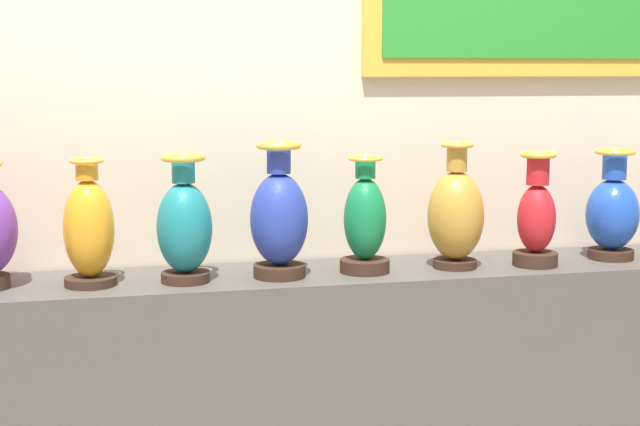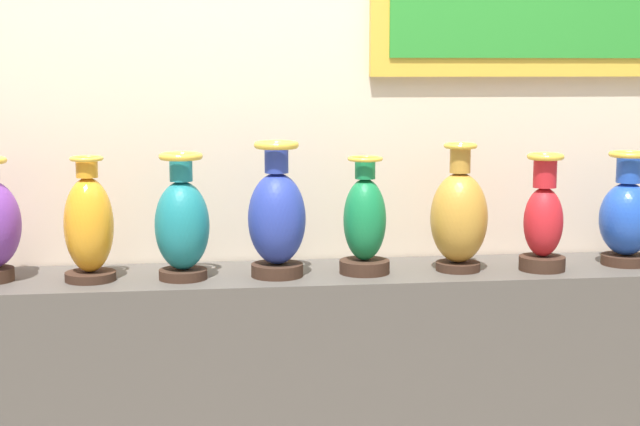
{
  "view_description": "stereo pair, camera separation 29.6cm",
  "coord_description": "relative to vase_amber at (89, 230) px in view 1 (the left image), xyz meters",
  "views": [
    {
      "loc": [
        -0.68,
        -2.86,
        1.46
      ],
      "look_at": [
        0.0,
        0.0,
        1.02
      ],
      "focal_mm": 54.62,
      "sensor_mm": 36.0,
      "label": 1
    },
    {
      "loc": [
        -0.38,
        -2.91,
        1.46
      ],
      "look_at": [
        0.0,
        0.0,
        1.02
      ],
      "focal_mm": 54.62,
      "sensor_mm": 36.0,
      "label": 2
    }
  ],
  "objects": [
    {
      "name": "vase_sapphire",
      "position": [
        1.67,
        0.02,
        -0.01
      ],
      "size": [
        0.17,
        0.17,
        0.36
      ],
      "color": "#382319",
      "rests_on": "display_shelf"
    },
    {
      "name": "vase_crimson",
      "position": [
        1.37,
        -0.03,
        -0.01
      ],
      "size": [
        0.14,
        0.14,
        0.36
      ],
      "color": "#382319",
      "rests_on": "display_shelf"
    },
    {
      "name": "vase_amber",
      "position": [
        0.0,
        0.0,
        0.0
      ],
      "size": [
        0.15,
        0.15,
        0.37
      ],
      "color": "#382319",
      "rests_on": "display_shelf"
    },
    {
      "name": "vase_emerald",
      "position": [
        0.82,
        -0.0,
        -0.01
      ],
      "size": [
        0.15,
        0.15,
        0.36
      ],
      "color": "#382319",
      "rests_on": "display_shelf"
    },
    {
      "name": "back_wall",
      "position": [
        0.71,
        0.29,
        0.47
      ],
      "size": [
        4.84,
        0.14,
        2.94
      ],
      "color": "beige",
      "rests_on": "ground_plane"
    },
    {
      "name": "vase_cobalt",
      "position": [
        0.55,
        -0.01,
        0.02
      ],
      "size": [
        0.17,
        0.17,
        0.41
      ],
      "color": "#382319",
      "rests_on": "display_shelf"
    },
    {
      "name": "display_shelf",
      "position": [
        0.69,
        0.04,
        -0.58
      ],
      "size": [
        3.54,
        0.4,
        0.84
      ],
      "primitive_type": "cube",
      "color": "#4C4742",
      "rests_on": "ground_plane"
    },
    {
      "name": "vase_ochre",
      "position": [
        1.11,
        -0.0,
        0.01
      ],
      "size": [
        0.18,
        0.18,
        0.39
      ],
      "color": "#382319",
      "rests_on": "display_shelf"
    },
    {
      "name": "vase_teal",
      "position": [
        0.27,
        -0.01,
        0.0
      ],
      "size": [
        0.16,
        0.16,
        0.38
      ],
      "color": "#382319",
      "rests_on": "display_shelf"
    }
  ]
}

